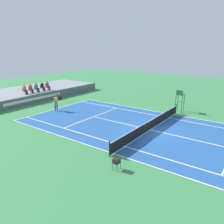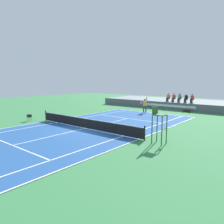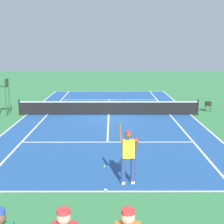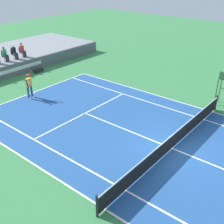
{
  "view_description": "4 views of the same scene",
  "coord_description": "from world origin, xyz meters",
  "px_view_note": "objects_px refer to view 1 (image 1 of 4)",
  "views": [
    {
      "loc": [
        -16.45,
        -7.77,
        6.87
      ],
      "look_at": [
        -0.22,
        3.93,
        1.0
      ],
      "focal_mm": 35.56,
      "sensor_mm": 36.0,
      "label": 1
    },
    {
      "loc": [
        13.3,
        -12.53,
        4.11
      ],
      "look_at": [
        -0.22,
        3.93,
        1.0
      ],
      "focal_mm": 34.11,
      "sensor_mm": 36.0,
      "label": 2
    },
    {
      "loc": [
        -0.18,
        21.6,
        4.51
      ],
      "look_at": [
        -0.22,
        3.93,
        1.0
      ],
      "focal_mm": 53.01,
      "sensor_mm": 36.0,
      "label": 3
    },
    {
      "loc": [
        -11.72,
        -5.46,
        8.63
      ],
      "look_at": [
        -0.22,
        3.93,
        1.0
      ],
      "focal_mm": 45.62,
      "sensor_mm": 36.0,
      "label": 4
    }
  ],
  "objects_px": {
    "spectator_seated_3": "(43,87)",
    "umpire_chair": "(180,98)",
    "tennis_player": "(56,102)",
    "equipment_bag": "(59,98)",
    "spectator_seated_0": "(25,90)",
    "tennis_ball": "(72,111)",
    "spectator_seated_2": "(37,88)",
    "spectator_seated_1": "(31,89)",
    "spectator_seated_4": "(48,86)",
    "ball_hopper": "(116,161)"
  },
  "relations": [
    {
      "from": "spectator_seated_3",
      "to": "umpire_chair",
      "type": "height_order",
      "value": "umpire_chair"
    },
    {
      "from": "spectator_seated_3",
      "to": "tennis_player",
      "type": "bearing_deg",
      "value": -116.08
    },
    {
      "from": "equipment_bag",
      "to": "umpire_chair",
      "type": "bearing_deg",
      "value": -76.37
    },
    {
      "from": "spectator_seated_0",
      "to": "tennis_ball",
      "type": "distance_m",
      "value": 7.91
    },
    {
      "from": "spectator_seated_2",
      "to": "spectator_seated_1",
      "type": "bearing_deg",
      "value": 180.0
    },
    {
      "from": "spectator_seated_0",
      "to": "spectator_seated_4",
      "type": "relative_size",
      "value": 1.0
    },
    {
      "from": "tennis_ball",
      "to": "umpire_chair",
      "type": "relative_size",
      "value": 0.03
    },
    {
      "from": "spectator_seated_4",
      "to": "tennis_player",
      "type": "height_order",
      "value": "spectator_seated_4"
    },
    {
      "from": "spectator_seated_4",
      "to": "ball_hopper",
      "type": "bearing_deg",
      "value": -118.51
    },
    {
      "from": "spectator_seated_1",
      "to": "spectator_seated_3",
      "type": "height_order",
      "value": "same"
    },
    {
      "from": "umpire_chair",
      "to": "equipment_bag",
      "type": "height_order",
      "value": "umpire_chair"
    },
    {
      "from": "spectator_seated_4",
      "to": "spectator_seated_3",
      "type": "bearing_deg",
      "value": 180.0
    },
    {
      "from": "spectator_seated_0",
      "to": "tennis_player",
      "type": "xyz_separation_m",
      "value": [
        -0.33,
        -6.18,
        -0.7
      ]
    },
    {
      "from": "spectator_seated_0",
      "to": "spectator_seated_3",
      "type": "distance_m",
      "value": 2.7
    },
    {
      "from": "spectator_seated_3",
      "to": "spectator_seated_4",
      "type": "bearing_deg",
      "value": 0.0
    },
    {
      "from": "spectator_seated_0",
      "to": "spectator_seated_4",
      "type": "xyz_separation_m",
      "value": [
        3.56,
        0.0,
        0.0
      ]
    },
    {
      "from": "tennis_ball",
      "to": "ball_hopper",
      "type": "distance_m",
      "value": 13.05
    },
    {
      "from": "spectator_seated_2",
      "to": "tennis_ball",
      "type": "bearing_deg",
      "value": -99.31
    },
    {
      "from": "spectator_seated_1",
      "to": "spectator_seated_2",
      "type": "relative_size",
      "value": 1.0
    },
    {
      "from": "ball_hopper",
      "to": "spectator_seated_0",
      "type": "bearing_deg",
      "value": 70.57
    },
    {
      "from": "spectator_seated_3",
      "to": "ball_hopper",
      "type": "relative_size",
      "value": 1.81
    },
    {
      "from": "spectator_seated_2",
      "to": "ball_hopper",
      "type": "relative_size",
      "value": 1.81
    },
    {
      "from": "spectator_seated_1",
      "to": "spectator_seated_3",
      "type": "relative_size",
      "value": 1.0
    },
    {
      "from": "spectator_seated_2",
      "to": "spectator_seated_0",
      "type": "bearing_deg",
      "value": 180.0
    },
    {
      "from": "spectator_seated_2",
      "to": "spectator_seated_3",
      "type": "relative_size",
      "value": 1.0
    },
    {
      "from": "spectator_seated_0",
      "to": "ball_hopper",
      "type": "distance_m",
      "value": 19.83
    },
    {
      "from": "spectator_seated_1",
      "to": "ball_hopper",
      "type": "height_order",
      "value": "spectator_seated_1"
    },
    {
      "from": "spectator_seated_0",
      "to": "umpire_chair",
      "type": "xyz_separation_m",
      "value": [
        7.38,
        -17.41,
        -0.14
      ]
    },
    {
      "from": "spectator_seated_2",
      "to": "equipment_bag",
      "type": "distance_m",
      "value": 3.15
    },
    {
      "from": "tennis_ball",
      "to": "umpire_chair",
      "type": "xyz_separation_m",
      "value": [
        6.89,
        -9.69,
        1.52
      ]
    },
    {
      "from": "spectator_seated_3",
      "to": "tennis_ball",
      "type": "xyz_separation_m",
      "value": [
        -2.21,
        -7.72,
        -1.66
      ]
    },
    {
      "from": "tennis_player",
      "to": "equipment_bag",
      "type": "bearing_deg",
      "value": 46.49
    },
    {
      "from": "tennis_ball",
      "to": "equipment_bag",
      "type": "height_order",
      "value": "equipment_bag"
    },
    {
      "from": "tennis_ball",
      "to": "umpire_chair",
      "type": "distance_m",
      "value": 11.99
    },
    {
      "from": "spectator_seated_4",
      "to": "ball_hopper",
      "type": "relative_size",
      "value": 1.81
    },
    {
      "from": "spectator_seated_1",
      "to": "spectator_seated_4",
      "type": "bearing_deg",
      "value": 0.0
    },
    {
      "from": "spectator_seated_0",
      "to": "spectator_seated_4",
      "type": "bearing_deg",
      "value": 0.0
    },
    {
      "from": "spectator_seated_2",
      "to": "umpire_chair",
      "type": "height_order",
      "value": "umpire_chair"
    },
    {
      "from": "spectator_seated_4",
      "to": "spectator_seated_0",
      "type": "bearing_deg",
      "value": 180.0
    },
    {
      "from": "tennis_player",
      "to": "tennis_ball",
      "type": "relative_size",
      "value": 30.63
    },
    {
      "from": "spectator_seated_2",
      "to": "tennis_ball",
      "type": "distance_m",
      "value": 8.0
    },
    {
      "from": "tennis_player",
      "to": "umpire_chair",
      "type": "height_order",
      "value": "umpire_chair"
    },
    {
      "from": "tennis_ball",
      "to": "umpire_chair",
      "type": "height_order",
      "value": "umpire_chair"
    },
    {
      "from": "tennis_ball",
      "to": "spectator_seated_2",
      "type": "bearing_deg",
      "value": 80.69
    },
    {
      "from": "spectator_seated_1",
      "to": "tennis_ball",
      "type": "xyz_separation_m",
      "value": [
        -0.38,
        -7.72,
        -1.66
      ]
    },
    {
      "from": "spectator_seated_2",
      "to": "spectator_seated_3",
      "type": "height_order",
      "value": "same"
    },
    {
      "from": "tennis_player",
      "to": "spectator_seated_0",
      "type": "bearing_deg",
      "value": 86.94
    },
    {
      "from": "spectator_seated_3",
      "to": "tennis_ball",
      "type": "height_order",
      "value": "spectator_seated_3"
    },
    {
      "from": "spectator_seated_3",
      "to": "spectator_seated_4",
      "type": "height_order",
      "value": "same"
    },
    {
      "from": "spectator_seated_1",
      "to": "tennis_player",
      "type": "xyz_separation_m",
      "value": [
        -1.2,
        -6.18,
        -0.7
      ]
    }
  ]
}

